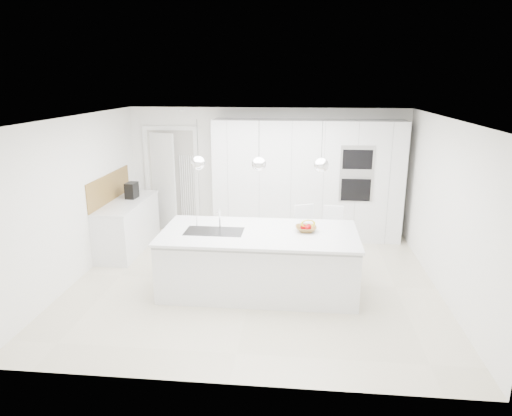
# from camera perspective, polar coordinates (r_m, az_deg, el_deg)

# --- Properties ---
(floor) EXTENTS (5.50, 5.50, 0.00)m
(floor) POSITION_cam_1_polar(r_m,az_deg,el_deg) (7.17, -0.24, -9.14)
(floor) COLOR beige
(floor) RESTS_ON ground
(wall_back) EXTENTS (5.50, 0.00, 5.50)m
(wall_back) POSITION_cam_1_polar(r_m,az_deg,el_deg) (9.17, 1.37, 4.62)
(wall_back) COLOR white
(wall_back) RESTS_ON ground
(wall_left) EXTENTS (0.00, 5.00, 5.00)m
(wall_left) POSITION_cam_1_polar(r_m,az_deg,el_deg) (7.53, -21.54, 1.05)
(wall_left) COLOR white
(wall_left) RESTS_ON ground
(ceiling) EXTENTS (5.50, 5.50, 0.00)m
(ceiling) POSITION_cam_1_polar(r_m,az_deg,el_deg) (6.53, -0.27, 11.18)
(ceiling) COLOR white
(ceiling) RESTS_ON wall_back
(tall_cabinets) EXTENTS (3.60, 0.60, 2.30)m
(tall_cabinets) POSITION_cam_1_polar(r_m,az_deg,el_deg) (8.87, 6.39, 3.49)
(tall_cabinets) COLOR white
(tall_cabinets) RESTS_ON floor
(oven_stack) EXTENTS (0.62, 0.04, 1.05)m
(oven_stack) POSITION_cam_1_polar(r_m,az_deg,el_deg) (8.59, 12.47, 4.17)
(oven_stack) COLOR #A5A5A8
(oven_stack) RESTS_ON tall_cabinets
(doorway_frame) EXTENTS (1.11, 0.08, 2.13)m
(doorway_frame) POSITION_cam_1_polar(r_m,az_deg,el_deg) (9.53, -10.44, 3.41)
(doorway_frame) COLOR white
(doorway_frame) RESTS_ON floor
(hallway_door) EXTENTS (0.76, 0.38, 2.00)m
(hallway_door) POSITION_cam_1_polar(r_m,az_deg,el_deg) (9.56, -11.96, 3.24)
(hallway_door) COLOR white
(hallway_door) RESTS_ON floor
(radiator) EXTENTS (0.32, 0.04, 1.40)m
(radiator) POSITION_cam_1_polar(r_m,az_deg,el_deg) (9.48, -8.54, 2.34)
(radiator) COLOR white
(radiator) RESTS_ON floor
(left_base_cabinets) EXTENTS (0.60, 1.80, 0.86)m
(left_base_cabinets) POSITION_cam_1_polar(r_m,az_deg,el_deg) (8.68, -15.71, -2.21)
(left_base_cabinets) COLOR white
(left_base_cabinets) RESTS_ON floor
(left_worktop) EXTENTS (0.62, 1.82, 0.04)m
(left_worktop) POSITION_cam_1_polar(r_m,az_deg,el_deg) (8.56, -15.93, 0.65)
(left_worktop) COLOR white
(left_worktop) RESTS_ON left_base_cabinets
(oak_backsplash) EXTENTS (0.02, 1.80, 0.50)m
(oak_backsplash) POSITION_cam_1_polar(r_m,az_deg,el_deg) (8.60, -17.85, 2.43)
(oak_backsplash) COLOR olive
(oak_backsplash) RESTS_ON wall_left
(island_base) EXTENTS (2.80, 1.20, 0.86)m
(island_base) POSITION_cam_1_polar(r_m,az_deg,el_deg) (6.72, 0.34, -6.92)
(island_base) COLOR white
(island_base) RESTS_ON floor
(island_worktop) EXTENTS (2.84, 1.40, 0.04)m
(island_worktop) POSITION_cam_1_polar(r_m,az_deg,el_deg) (6.61, 0.39, -3.15)
(island_worktop) COLOR white
(island_worktop) RESTS_ON island_base
(island_sink) EXTENTS (0.84, 0.44, 0.18)m
(island_sink) POSITION_cam_1_polar(r_m,az_deg,el_deg) (6.67, -5.23, -3.58)
(island_sink) COLOR #3F3F42
(island_sink) RESTS_ON island_worktop
(island_tap) EXTENTS (0.02, 0.02, 0.30)m
(island_tap) POSITION_cam_1_polar(r_m,az_deg,el_deg) (6.77, -4.55, -1.21)
(island_tap) COLOR white
(island_tap) RESTS_ON island_worktop
(pendant_left) EXTENTS (0.20, 0.20, 0.20)m
(pendant_left) POSITION_cam_1_polar(r_m,az_deg,el_deg) (6.43, -7.23, 5.60)
(pendant_left) COLOR white
(pendant_left) RESTS_ON ceiling
(pendant_mid) EXTENTS (0.20, 0.20, 0.20)m
(pendant_mid) POSITION_cam_1_polar(r_m,az_deg,el_deg) (6.30, 0.36, 5.51)
(pendant_mid) COLOR white
(pendant_mid) RESTS_ON ceiling
(pendant_right) EXTENTS (0.20, 0.20, 0.20)m
(pendant_right) POSITION_cam_1_polar(r_m,az_deg,el_deg) (6.28, 8.14, 5.32)
(pendant_right) COLOR white
(pendant_right) RESTS_ON ceiling
(fruit_bowl) EXTENTS (0.33, 0.33, 0.08)m
(fruit_bowl) POSITION_cam_1_polar(r_m,az_deg,el_deg) (6.65, 6.27, -2.59)
(fruit_bowl) COLOR olive
(fruit_bowl) RESTS_ON island_worktop
(espresso_machine) EXTENTS (0.19, 0.28, 0.29)m
(espresso_machine) POSITION_cam_1_polar(r_m,az_deg,el_deg) (8.75, -15.27, 2.15)
(espresso_machine) COLOR black
(espresso_machine) RESTS_ON left_worktop
(bar_stool_left) EXTENTS (0.50, 0.57, 1.04)m
(bar_stool_left) POSITION_cam_1_polar(r_m,az_deg,el_deg) (7.54, 5.92, -3.71)
(bar_stool_left) COLOR white
(bar_stool_left) RESTS_ON floor
(bar_stool_right) EXTENTS (0.40, 0.51, 1.03)m
(bar_stool_right) POSITION_cam_1_polar(r_m,az_deg,el_deg) (7.57, 9.58, -3.80)
(bar_stool_right) COLOR white
(bar_stool_right) RESTS_ON floor
(apple_a) EXTENTS (0.09, 0.09, 0.09)m
(apple_a) POSITION_cam_1_polar(r_m,az_deg,el_deg) (6.62, 6.58, -2.37)
(apple_a) COLOR #AB0309
(apple_a) RESTS_ON fruit_bowl
(apple_b) EXTENTS (0.08, 0.08, 0.08)m
(apple_b) POSITION_cam_1_polar(r_m,az_deg,el_deg) (6.61, 5.91, -2.38)
(apple_b) COLOR #AB0309
(apple_b) RESTS_ON fruit_bowl
(apple_c) EXTENTS (0.07, 0.07, 0.07)m
(apple_c) POSITION_cam_1_polar(r_m,az_deg,el_deg) (6.58, 6.40, -2.53)
(apple_c) COLOR #AB0309
(apple_c) RESTS_ON fruit_bowl
(banana_bunch) EXTENTS (0.25, 0.18, 0.22)m
(banana_bunch) POSITION_cam_1_polar(r_m,az_deg,el_deg) (6.61, 6.51, -1.96)
(banana_bunch) COLOR gold
(banana_bunch) RESTS_ON fruit_bowl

